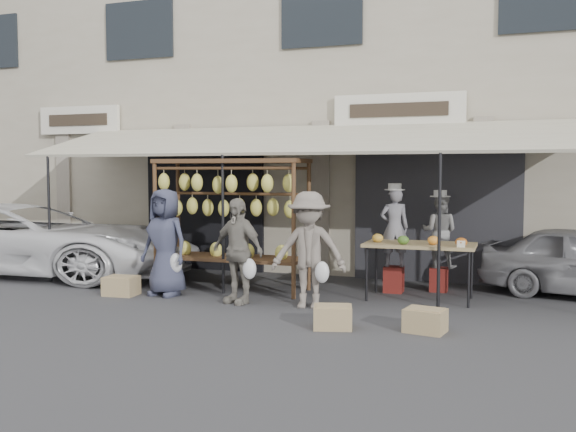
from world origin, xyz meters
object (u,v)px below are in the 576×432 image
object	(u,v)px
van	(19,221)
banana_rack	(230,199)
customer_right	(309,250)
crate_near_b	(425,321)
vendor_left	(394,227)
crate_near_a	(333,317)
customer_mid	(237,251)
customer_left	(165,242)
produce_table	(420,246)
crate_far	(121,286)
vendor_right	(440,231)

from	to	relation	value
van	banana_rack	bearing A→B (deg)	-97.15
customer_right	crate_near_b	distance (m)	2.17
vendor_left	crate_near_a	world-z (taller)	vendor_left
vendor_left	customer_mid	world-z (taller)	vendor_left
customer_left	customer_mid	bearing A→B (deg)	2.49
produce_table	vendor_left	size ratio (longest dim) A/B	1.29
vendor_left	van	distance (m)	7.40
customer_mid	customer_left	bearing A→B (deg)	-170.02
vendor_left	crate_far	distance (m)	4.62
produce_table	customer_left	world-z (taller)	customer_left
customer_left	crate_near_b	distance (m)	4.51
vendor_right	crate_near_b	bearing A→B (deg)	98.10
vendor_left	banana_rack	bearing A→B (deg)	-1.78
customer_left	customer_right	bearing A→B (deg)	7.04
customer_right	crate_near_b	size ratio (longest dim) A/B	3.52
customer_left	van	xyz separation A→B (m)	(-3.90, 1.03, 0.16)
customer_left	customer_right	size ratio (longest dim) A/B	1.01
vendor_right	crate_far	distance (m)	5.37
crate_near_b	van	distance (m)	8.53
banana_rack	produce_table	distance (m)	3.23
vendor_right	crate_near_b	world-z (taller)	vendor_right
vendor_left	customer_mid	size ratio (longest dim) A/B	0.81
produce_table	crate_near_a	xyz separation A→B (m)	(-0.80, -2.21, -0.72)
customer_right	van	distance (m)	6.50
vendor_left	crate_near_a	xyz separation A→B (m)	(-0.31, -2.74, -0.95)
crate_near_a	crate_far	world-z (taller)	crate_far
produce_table	customer_left	xyz separation A→B (m)	(-3.98, -0.96, 0.01)
customer_left	customer_mid	world-z (taller)	customer_left
customer_left	crate_far	size ratio (longest dim) A/B	3.39
crate_near_b	van	xyz separation A→B (m)	(-8.23, 2.08, 0.89)
produce_table	vendor_right	bearing A→B (deg)	76.20
vendor_left	crate_near_b	distance (m)	2.84
vendor_right	crate_near_b	xyz separation A→B (m)	(0.14, -2.87, -0.87)
vendor_right	crate_near_a	xyz separation A→B (m)	(-1.01, -3.07, -0.88)
vendor_left	crate_near_b	bearing A→B (deg)	91.05
produce_table	vendor_left	bearing A→B (deg)	132.84
vendor_left	van	size ratio (longest dim) A/B	0.27
banana_rack	crate_far	distance (m)	2.30
customer_right	van	world-z (taller)	van
produce_table	crate_far	distance (m)	4.87
banana_rack	vendor_right	bearing A→B (deg)	17.63
customer_mid	crate_near_a	bearing A→B (deg)	-12.84
produce_table	vendor_left	xyz separation A→B (m)	(-0.49, 0.53, 0.23)
customer_mid	customer_right	distance (m)	1.14
crate_near_a	produce_table	bearing A→B (deg)	70.01
vendor_right	customer_right	xyz separation A→B (m)	(-1.69, -1.96, -0.16)
crate_near_b	van	world-z (taller)	van
customer_mid	van	world-z (taller)	van
crate_near_a	crate_near_b	world-z (taller)	crate_near_b
customer_right	crate_far	world-z (taller)	customer_right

